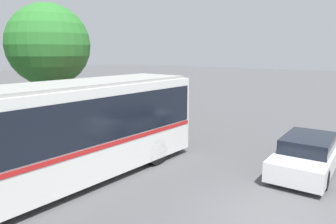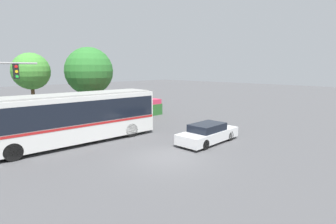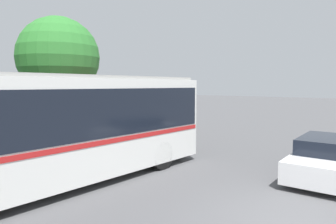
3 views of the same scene
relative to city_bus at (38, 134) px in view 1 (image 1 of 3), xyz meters
name	(u,v)px [view 1 (image 1 of 3)]	position (x,y,z in m)	size (l,w,h in m)	color
ground_plane	(275,220)	(2.51, -6.36, -1.88)	(140.00, 140.00, 0.00)	#4C4C4F
city_bus	(38,134)	(0.00, 0.00, 0.00)	(12.19, 3.32, 3.30)	silver
sedan_foreground	(308,154)	(6.65, -6.27, -1.25)	(4.79, 1.81, 1.32)	silver
flowering_hedge	(108,114)	(7.08, 4.34, -1.06)	(10.14, 1.31, 1.67)	#286028
street_tree_right	(49,45)	(6.13, 8.06, 2.75)	(4.76, 4.76, 7.01)	brown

